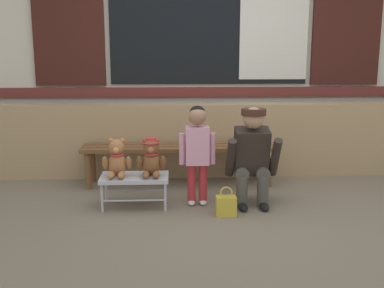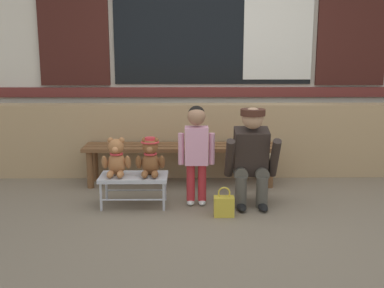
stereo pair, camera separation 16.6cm
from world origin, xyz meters
The scene contains 10 objects.
ground_plane centered at (0.00, 0.00, 0.00)m, with size 60.00×60.00×0.00m, color #756651.
brick_low_wall centered at (0.00, 1.43, 0.42)m, with size 6.71×0.25×0.85m, color tan.
shop_facade centered at (0.00, 1.94, 1.79)m, with size 6.85×0.26×3.57m.
wooden_bench_long centered at (-0.39, 1.06, 0.37)m, with size 2.10×0.40×0.44m.
small_display_bench centered at (-0.83, 0.34, 0.27)m, with size 0.64×0.36×0.30m.
teddy_bear_plain centered at (-0.99, 0.34, 0.46)m, with size 0.28×0.26×0.36m.
teddy_bear_with_hat centered at (-0.67, 0.34, 0.47)m, with size 0.28×0.27×0.36m.
child_standing centered at (-0.23, 0.37, 0.59)m, with size 0.35×0.18×0.96m.
adult_crouching centered at (0.30, 0.35, 0.48)m, with size 0.50×0.49×0.95m.
handbag_on_ground centered at (0.01, 0.04, 0.10)m, with size 0.18×0.11×0.27m.
Camera 1 is at (-0.48, -3.94, 1.48)m, focal length 43.67 mm.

